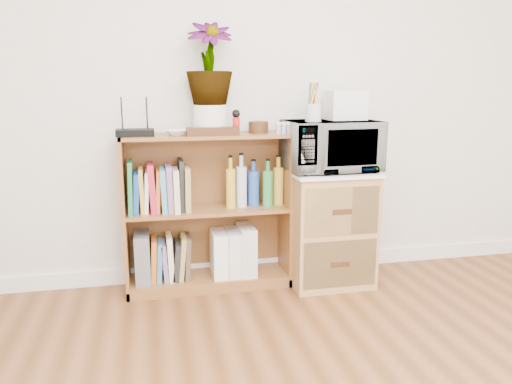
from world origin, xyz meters
name	(u,v)px	position (x,y,z in m)	size (l,w,h in m)	color
skirting_board	(259,266)	(0.00, 2.24, 0.05)	(4.00, 0.02, 0.10)	white
bookshelf	(208,212)	(-0.35, 2.10, 0.47)	(1.00, 0.30, 0.95)	brown
wicker_unit	(328,228)	(0.40, 2.02, 0.35)	(0.50, 0.45, 0.70)	#9E7542
microwave	(331,146)	(0.40, 2.02, 0.87)	(0.55, 0.37, 0.30)	silver
pen_cup	(313,113)	(0.26, 1.95, 1.08)	(0.09, 0.09, 0.10)	silver
small_appliance	(345,105)	(0.51, 2.07, 1.11)	(0.22, 0.19, 0.18)	white
router	(135,133)	(-0.76, 2.08, 0.97)	(0.21, 0.14, 0.04)	black
white_bowl	(177,133)	(-0.52, 2.07, 0.97)	(0.13, 0.13, 0.03)	silver
plant_pot	(210,119)	(-0.32, 2.12, 1.04)	(0.20, 0.20, 0.17)	white
potted_plant	(209,63)	(-0.32, 2.12, 1.36)	(0.27, 0.27, 0.48)	#317A31
trinket_box	(213,131)	(-0.32, 2.00, 0.97)	(0.30, 0.08, 0.05)	#33180D
kokeshi_doll	(236,126)	(-0.18, 2.06, 1.00)	(0.04, 0.04, 0.10)	red
wooden_bowl	(258,127)	(-0.03, 2.11, 0.98)	(0.12, 0.12, 0.07)	#361F0E
paint_jars	(284,130)	(0.10, 2.01, 0.97)	(0.10, 0.04, 0.05)	pink
file_box	(142,257)	(-0.75, 2.10, 0.22)	(0.09, 0.24, 0.30)	slate
magazine_holder_left	(219,253)	(-0.29, 2.09, 0.21)	(0.09, 0.22, 0.28)	white
magazine_holder_mid	(233,252)	(-0.20, 2.09, 0.21)	(0.09, 0.22, 0.28)	silver
magazine_holder_right	(246,249)	(-0.11, 2.09, 0.22)	(0.10, 0.24, 0.30)	silver
cookbooks	(160,189)	(-0.63, 2.10, 0.63)	(0.36, 0.20, 0.31)	#207942
liquor_bottles	(261,182)	(-0.01, 2.10, 0.65)	(0.45, 0.07, 0.32)	gold
lower_books	(171,258)	(-0.58, 2.10, 0.20)	(0.25, 0.19, 0.27)	#C26122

